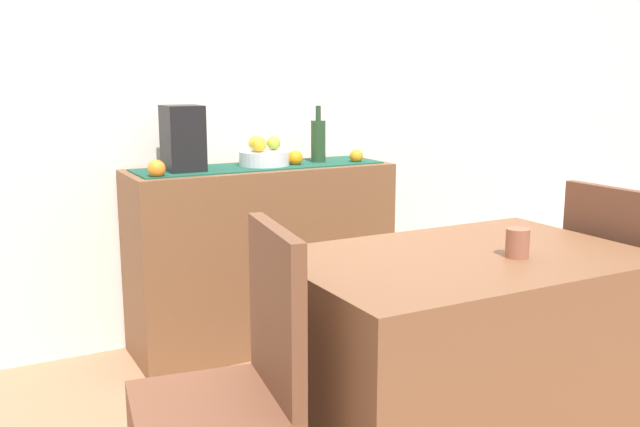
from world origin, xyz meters
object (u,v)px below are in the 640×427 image
fruit_bowl (264,158)px  coffee_maker (183,139)px  chair_by_corner (631,352)px  coffee_cup (517,243)px  dining_table (461,368)px  wine_bottle (318,141)px  sideboard_console (262,256)px

fruit_bowl → coffee_maker: 0.40m
coffee_maker → chair_by_corner: coffee_maker is taller
fruit_bowl → coffee_cup: fruit_bowl is taller
fruit_bowl → dining_table: 1.48m
dining_table → chair_by_corner: 0.82m
coffee_maker → coffee_cup: size_ratio=3.30×
wine_bottle → chair_by_corner: bearing=-66.8°
dining_table → coffee_cup: size_ratio=12.41×
coffee_maker → dining_table: bearing=-71.8°
wine_bottle → dining_table: (-0.22, -1.38, -0.60)m
wine_bottle → chair_by_corner: wine_bottle is taller
fruit_bowl → wine_bottle: wine_bottle is taller
coffee_maker → chair_by_corner: (1.27, -1.38, -0.74)m
sideboard_console → coffee_maker: coffee_maker is taller
fruit_bowl → coffee_maker: (-0.39, 0.00, 0.11)m
dining_table → coffee_cup: bearing=-39.5°
sideboard_console → dining_table: size_ratio=1.13×
coffee_cup → dining_table: bearing=140.5°
chair_by_corner → wine_bottle: bearing=113.2°
coffee_cup → fruit_bowl: bearing=97.0°
wine_bottle → coffee_maker: coffee_maker is taller
coffee_maker → dining_table: (0.45, -1.38, -0.64)m
wine_bottle → coffee_maker: (-0.68, 0.00, 0.04)m
fruit_bowl → chair_by_corner: fruit_bowl is taller
coffee_cup → sideboard_console: bearing=97.8°
chair_by_corner → sideboard_console: bearing=123.1°
fruit_bowl → wine_bottle: size_ratio=0.85×
coffee_maker → chair_by_corner: 2.01m
chair_by_corner → coffee_cup: bearing=-172.1°
wine_bottle → coffee_cup: bearing=-94.1°
coffee_maker → chair_by_corner: bearing=-47.4°
sideboard_console → wine_bottle: wine_bottle is taller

